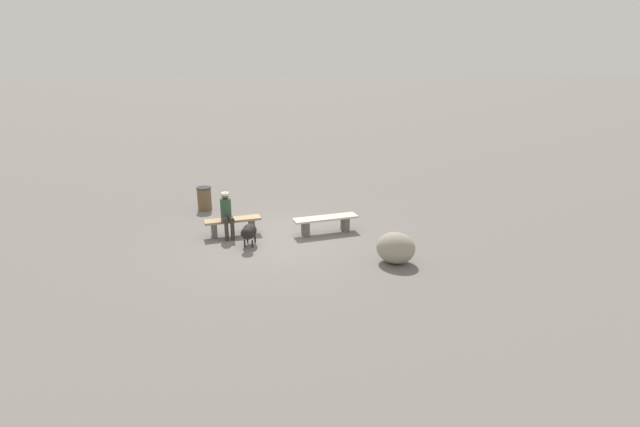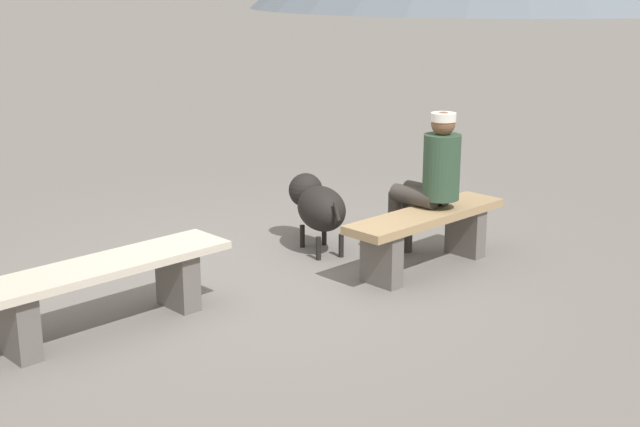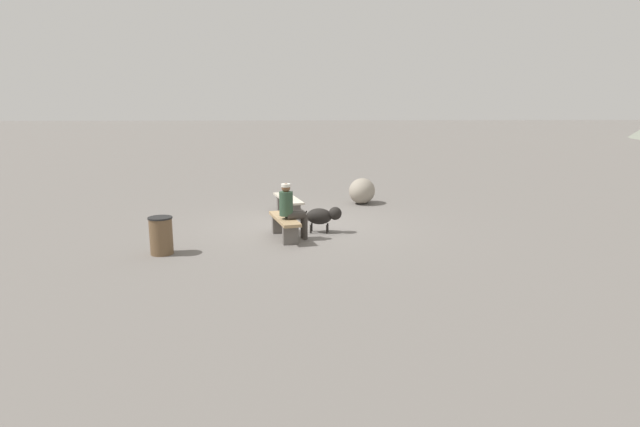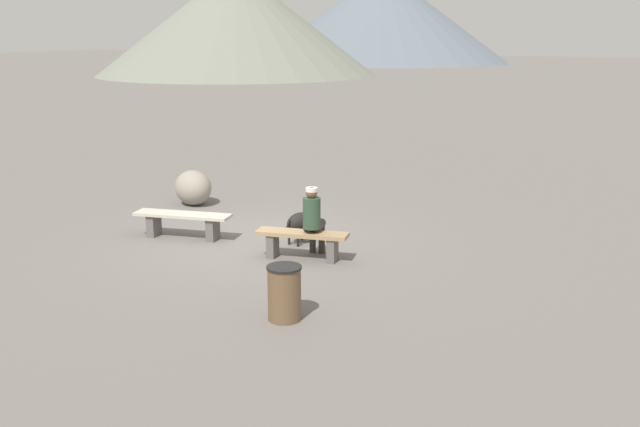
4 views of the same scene
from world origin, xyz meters
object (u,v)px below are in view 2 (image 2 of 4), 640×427
object	(u,v)px
bench_right	(426,229)
seated_person	(431,177)
bench_left	(102,284)
dog	(317,204)

from	to	relation	value
bench_right	seated_person	xyz separation A→B (m)	(0.14, 0.14, 0.39)
bench_left	bench_right	size ratio (longest dim) A/B	1.17
bench_left	dog	size ratio (longest dim) A/B	2.08
seated_person	bench_right	bearing A→B (deg)	-149.76
bench_left	seated_person	world-z (taller)	seated_person
seated_person	bench_left	bearing A→B (deg)	165.94
dog	seated_person	bearing A→B (deg)	-131.79
bench_left	dog	world-z (taller)	dog
bench_right	seated_person	size ratio (longest dim) A/B	1.28
bench_left	bench_right	world-z (taller)	bench_right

